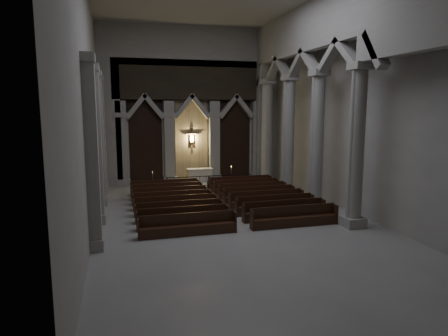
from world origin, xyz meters
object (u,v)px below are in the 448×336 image
object	(u,v)px
pews	(220,202)
altar_rail	(200,180)
candle_stand_left	(153,184)
worshipper	(209,184)
candle_stand_right	(231,180)
altar	(200,175)

from	to	relation	value
pews	altar_rail	bearing A→B (deg)	90.00
candle_stand_left	pews	distance (m)	7.66
altar_rail	worshipper	size ratio (longest dim) A/B	4.56
altar_rail	candle_stand_left	bearing A→B (deg)	162.30
candle_stand_right	altar_rail	bearing A→B (deg)	-166.69
candle_stand_right	pews	world-z (taller)	candle_stand_right
altar	pews	size ratio (longest dim) A/B	0.20
altar_rail	worshipper	bearing A→B (deg)	-66.94
altar	altar_rail	distance (m)	2.20
altar	altar_rail	xyz separation A→B (m)	(-0.45, -2.15, -0.02)
candle_stand_right	altar	bearing A→B (deg)	144.03
candle_stand_left	altar_rail	bearing A→B (deg)	-17.70
altar_rail	candle_stand_left	xyz separation A→B (m)	(-3.31, 1.06, -0.30)
altar_rail	candle_stand_right	size ratio (longest dim) A/B	3.29
candle_stand_right	pews	xyz separation A→B (m)	(-2.58, -6.46, -0.07)
candle_stand_left	candle_stand_right	world-z (taller)	candle_stand_right
altar	candle_stand_right	bearing A→B (deg)	-35.97
candle_stand_left	pews	size ratio (longest dim) A/B	0.13
altar	altar_rail	bearing A→B (deg)	-101.86
candle_stand_left	candle_stand_right	bearing A→B (deg)	-4.34
candle_stand_left	candle_stand_right	distance (m)	5.90
altar_rail	pews	bearing A→B (deg)	-90.00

